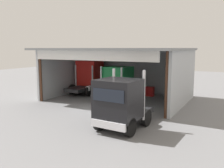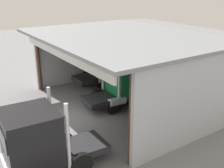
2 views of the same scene
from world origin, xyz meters
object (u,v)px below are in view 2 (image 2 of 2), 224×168
object	(u,v)px
truck_black_yard_outside	(38,141)
oil_drum	(142,80)
truck_red_right_bay	(109,61)
truck_green_center_left_bay	(122,81)
tool_cart	(178,96)

from	to	relation	value
truck_black_yard_outside	oil_drum	distance (m)	13.25
truck_red_right_bay	truck_green_center_left_bay	distance (m)	4.95
truck_red_right_bay	oil_drum	world-z (taller)	truck_red_right_bay
truck_black_yard_outside	oil_drum	bearing A→B (deg)	-57.60
tool_cart	truck_black_yard_outside	bearing A→B (deg)	-79.39
oil_drum	truck_green_center_left_bay	bearing A→B (deg)	-59.77
truck_black_yard_outside	tool_cart	world-z (taller)	truck_black_yard_outside
truck_green_center_left_bay	truck_black_yard_outside	distance (m)	8.88
oil_drum	tool_cart	size ratio (longest dim) A/B	0.94
truck_green_center_left_bay	oil_drum	bearing A→B (deg)	123.98
truck_red_right_bay	truck_green_center_left_bay	xyz separation A→B (m)	(4.56, -1.92, -0.16)
truck_green_center_left_bay	truck_red_right_bay	bearing A→B (deg)	160.94
truck_red_right_bay	tool_cart	xyz separation A→B (m)	(6.75, 1.65, -1.40)
truck_black_yard_outside	oil_drum	xyz separation A→B (m)	(-6.48, 11.49, -1.24)
oil_drum	truck_red_right_bay	bearing A→B (deg)	-143.07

